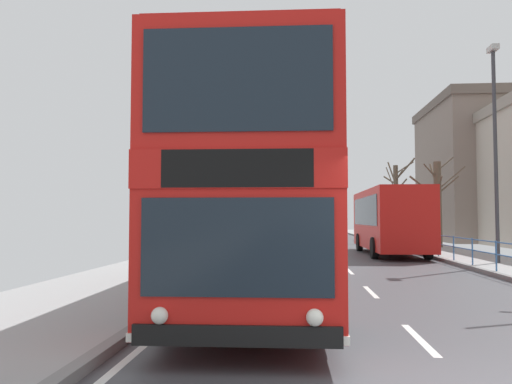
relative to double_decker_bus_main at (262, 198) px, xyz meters
name	(u,v)px	position (x,y,z in m)	size (l,w,h in m)	color
double_decker_bus_main	(262,198)	(0.00, 0.00, 0.00)	(2.87, 11.69, 4.31)	red
background_bus_far_lane	(389,220)	(5.42, 13.90, -0.53)	(2.62, 9.20, 3.18)	red
pedestrian_railing_far_kerb	(510,253)	(7.04, 3.76, -1.47)	(0.05, 23.32, 0.95)	#386BA8
street_lamp_far_side	(495,137)	(8.27, 7.84, 2.59)	(0.28, 0.60, 8.19)	#38383D
bare_tree_far_01	(396,199)	(8.08, 25.53, 0.96)	(2.03, 2.62, 6.02)	brown
bare_tree_far_02	(438,201)	(8.99, 18.22, 0.51)	(3.49, 2.50, 5.25)	brown
background_building_02	(483,170)	(16.00, 30.28, 3.41)	(8.49, 11.76, 11.29)	slate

